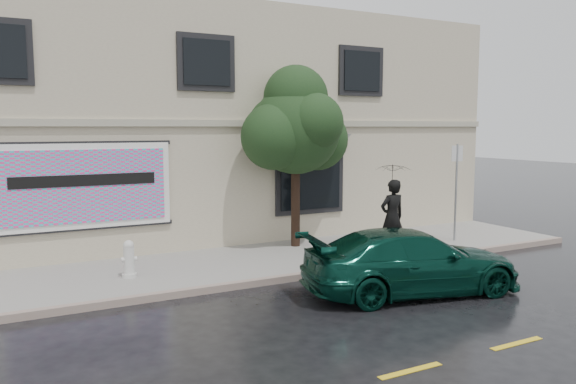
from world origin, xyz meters
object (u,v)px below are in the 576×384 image
street_tree (296,130)px  fire_hydrant (129,259)px  car (412,262)px  pedestrian (392,217)px

street_tree → fire_hydrant: street_tree is taller
car → fire_hydrant: size_ratio=5.56×
car → street_tree: street_tree is taller
pedestrian → fire_hydrant: pedestrian is taller
car → pedestrian: bearing=-19.4°
fire_hydrant → car: bearing=-52.2°
car → fire_hydrant: car is taller
fire_hydrant → street_tree: bearing=-4.0°
pedestrian → street_tree: (-1.74, 2.12, 2.27)m
pedestrian → street_tree: bearing=-50.6°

